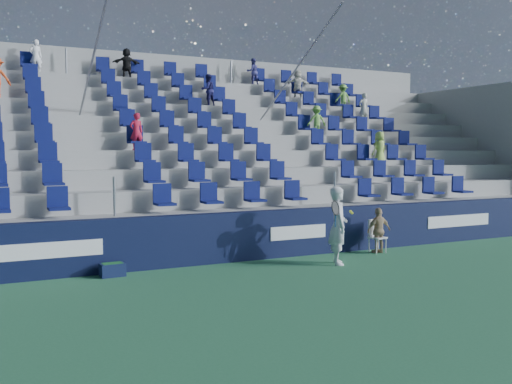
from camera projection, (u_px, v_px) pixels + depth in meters
ground at (310, 288)px, 11.17m from camera, size 70.00×70.00×0.00m
sponsor_wall at (242, 236)px, 13.94m from camera, size 24.00×0.32×1.20m
grandstand at (176, 168)px, 18.39m from camera, size 24.00×8.17×6.63m
tennis_player at (338, 225)px, 13.45m from camera, size 0.74×0.79×1.84m
line_judge_chair at (375, 233)px, 15.10m from camera, size 0.45×0.47×0.87m
line_judge at (379, 230)px, 14.97m from camera, size 0.71×0.32×1.20m
ball_bin at (112, 269)px, 12.19m from camera, size 0.53×0.36×0.29m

